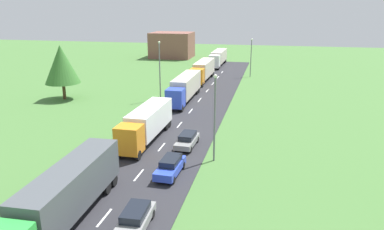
# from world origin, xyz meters

# --- Properties ---
(road) EXTENTS (10.00, 140.00, 0.06)m
(road) POSITION_xyz_m (0.00, 24.50, 0.03)
(road) COLOR #2B2B30
(road) RESTS_ON ground
(lane_marking_centre) EXTENTS (0.16, 118.78, 0.01)m
(lane_marking_centre) POSITION_xyz_m (0.00, 20.11, 0.07)
(lane_marking_centre) COLOR white
(lane_marking_centre) RESTS_ON road
(truck_lead) EXTENTS (2.84, 14.29, 3.80)m
(truck_lead) POSITION_xyz_m (-2.24, 15.56, 2.22)
(truck_lead) COLOR green
(truck_lead) RESTS_ON road
(truck_second) EXTENTS (2.63, 11.87, 3.56)m
(truck_second) POSITION_xyz_m (-2.19, 32.58, 2.11)
(truck_second) COLOR orange
(truck_second) RESTS_ON road
(truck_third) EXTENTS (2.56, 13.93, 3.79)m
(truck_third) POSITION_xyz_m (-2.25, 51.10, 2.21)
(truck_third) COLOR blue
(truck_third) RESTS_ON road
(truck_fourth) EXTENTS (2.60, 13.22, 3.79)m
(truck_fourth) POSITION_xyz_m (-2.45, 67.51, 2.22)
(truck_fourth) COLOR orange
(truck_fourth) RESTS_ON road
(truck_fifth) EXTENTS (2.56, 13.95, 3.61)m
(truck_fifth) POSITION_xyz_m (-2.30, 87.13, 2.14)
(truck_fifth) COLOR white
(truck_fifth) RESTS_ON road
(car_second) EXTENTS (1.94, 4.62, 1.47)m
(car_second) POSITION_xyz_m (2.66, 16.06, 0.83)
(car_second) COLOR gray
(car_second) RESTS_ON road
(car_third) EXTENTS (1.85, 4.60, 1.56)m
(car_third) POSITION_xyz_m (2.72, 24.65, 0.87)
(car_third) COLOR blue
(car_third) RESTS_ON road
(car_fourth) EXTENTS (1.89, 4.55, 1.43)m
(car_fourth) POSITION_xyz_m (2.63, 31.68, 0.81)
(car_fourth) COLOR gray
(car_fourth) RESTS_ON road
(lamppost_second) EXTENTS (0.36, 0.36, 8.52)m
(lamppost_second) POSITION_xyz_m (5.99, 28.70, 4.74)
(lamppost_second) COLOR slate
(lamppost_second) RESTS_ON ground
(lamppost_third) EXTENTS (0.36, 0.36, 9.27)m
(lamppost_third) POSITION_xyz_m (-6.29, 51.02, 5.12)
(lamppost_third) COLOR slate
(lamppost_third) RESTS_ON ground
(lamppost_fourth) EXTENTS (0.36, 0.36, 7.99)m
(lamppost_fourth) POSITION_xyz_m (6.51, 74.06, 4.47)
(lamppost_fourth) COLOR slate
(lamppost_fourth) RESTS_ON ground
(tree_birch) EXTENTS (5.50, 5.50, 8.67)m
(tree_birch) POSITION_xyz_m (-21.51, 47.97, 5.63)
(tree_birch) COLOR #513823
(tree_birch) RESTS_ON ground
(distant_building) EXTENTS (11.55, 9.53, 7.14)m
(distant_building) POSITION_xyz_m (-17.66, 99.71, 3.57)
(distant_building) COLOR brown
(distant_building) RESTS_ON ground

